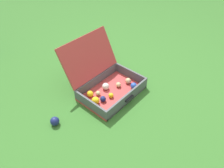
{
  "coord_description": "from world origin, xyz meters",
  "views": [
    {
      "loc": [
        -1.25,
        -1.05,
        1.46
      ],
      "look_at": [
        -0.09,
        -0.02,
        0.13
      ],
      "focal_mm": 33.86,
      "sensor_mm": 36.0,
      "label": 1
    }
  ],
  "objects": [
    {
      "name": "open_suitcase",
      "position": [
        -0.09,
        0.06,
        0.11
      ],
      "size": [
        0.61,
        0.63,
        0.5
      ],
      "color": "#B23838",
      "rests_on": "ground"
    },
    {
      "name": "ground_plane",
      "position": [
        0.0,
        0.0,
        0.0
      ],
      "size": [
        16.0,
        16.0,
        0.0
      ],
      "primitive_type": "plane",
      "color": "#336B28"
    },
    {
      "name": "stray_ball_on_grass",
      "position": [
        -0.7,
        0.09,
        0.04
      ],
      "size": [
        0.08,
        0.08,
        0.08
      ],
      "primitive_type": "sphere",
      "color": "navy",
      "rests_on": "ground"
    }
  ]
}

